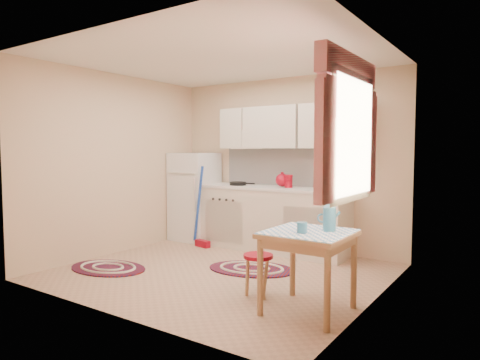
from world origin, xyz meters
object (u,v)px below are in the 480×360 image
fridge (194,196)px  stool (258,275)px  base_cabinets (271,220)px  table (308,272)px

fridge → stool: bearing=-37.3°
fridge → base_cabinets: 1.41m
fridge → table: (2.84, -1.82, -0.34)m
fridge → stool: fridge is taller
base_cabinets → stool: 2.00m
fridge → table: 3.39m
base_cabinets → stool: (0.88, -1.78, -0.23)m
base_cabinets → table: base_cabinets is taller
fridge → table: size_ratio=1.94×
fridge → base_cabinets: size_ratio=0.62×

